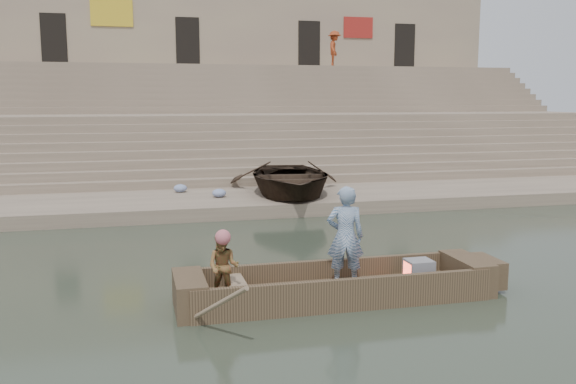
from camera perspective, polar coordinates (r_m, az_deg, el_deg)
name	(u,v)px	position (r m, az deg, el deg)	size (l,w,h in m)	color
ground	(393,272)	(12.91, 9.67, -7.25)	(120.00, 120.00, 0.00)	#263024
lower_landing	(295,200)	(20.27, 0.64, -0.71)	(32.00, 4.00, 0.40)	gray
mid_landing	(252,146)	(27.40, -3.32, 4.27)	(32.00, 3.00, 2.80)	gray
upper_landing	(229,114)	(34.24, -5.52, 7.15)	(32.00, 3.00, 5.20)	gray
ghat_steps	(246,135)	(29.04, -3.94, 5.31)	(32.00, 11.00, 5.20)	gray
building_wall	(218,63)	(38.24, -6.48, 11.80)	(32.00, 5.07, 11.20)	#9C8C6A
main_rowboat	(336,294)	(11.03, 4.44, -9.35)	(5.00, 1.30, 0.22)	brown
rowboat_trim	(347,282)	(11.03, 5.49, -8.30)	(6.04, 2.63, 1.78)	brown
standing_man	(345,236)	(10.88, 5.31, -4.11)	(0.65, 0.43, 1.79)	navy
rowing_man	(223,267)	(10.26, -5.99, -6.88)	(0.54, 0.42, 1.11)	#236B23
television	(418,271)	(11.51, 11.94, -7.12)	(0.46, 0.42, 0.40)	gray
beached_rowboat	(289,178)	(20.04, 0.10, 1.34)	(3.77, 5.28, 1.09)	#2D2116
pedestrian	(334,49)	(34.78, 4.31, 13.06)	(1.24, 0.71, 1.92)	#973819
cloth_bundles	(199,191)	(20.23, -8.20, 0.13)	(1.56, 1.78, 0.26)	#3F5999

